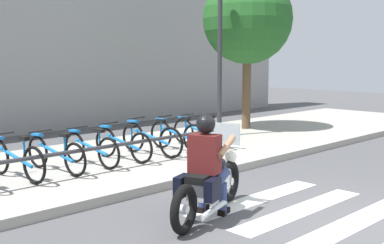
{
  "coord_description": "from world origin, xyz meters",
  "views": [
    {
      "loc": [
        -5.76,
        -2.99,
        2.18
      ],
      "look_at": [
        -0.17,
        2.71,
        1.13
      ],
      "focal_mm": 45.93,
      "sensor_mm": 36.0,
      "label": 1
    }
  ],
  "objects_px": {
    "bicycle_4": "(123,144)",
    "bicycle_7": "(201,132)",
    "motorcycle": "(210,184)",
    "bicycle_1": "(16,159)",
    "bicycle_6": "(177,135)",
    "rider": "(207,159)",
    "bike_rack": "(124,145)",
    "bicycle_2": "(56,154)",
    "tree_near_rack": "(248,20)",
    "street_lamp": "(220,43)",
    "bicycle_3": "(91,149)",
    "bicycle_5": "(151,139)"
  },
  "relations": [
    {
      "from": "bicycle_1",
      "to": "bicycle_5",
      "type": "relative_size",
      "value": 0.98
    },
    {
      "from": "bicycle_7",
      "to": "bicycle_5",
      "type": "bearing_deg",
      "value": -179.97
    },
    {
      "from": "bicycle_1",
      "to": "street_lamp",
      "type": "xyz_separation_m",
      "value": [
        5.85,
        0.74,
        2.07
      ]
    },
    {
      "from": "bicycle_1",
      "to": "bicycle_6",
      "type": "relative_size",
      "value": 1.06
    },
    {
      "from": "bicycle_4",
      "to": "tree_near_rack",
      "type": "bearing_deg",
      "value": 12.26
    },
    {
      "from": "bicycle_4",
      "to": "bicycle_6",
      "type": "relative_size",
      "value": 1.02
    },
    {
      "from": "motorcycle",
      "to": "bicycle_1",
      "type": "distance_m",
      "value": 3.51
    },
    {
      "from": "bicycle_4",
      "to": "bicycle_7",
      "type": "height_order",
      "value": "bicycle_4"
    },
    {
      "from": "street_lamp",
      "to": "tree_near_rack",
      "type": "xyz_separation_m",
      "value": [
        1.59,
        0.4,
        0.68
      ]
    },
    {
      "from": "rider",
      "to": "street_lamp",
      "type": "distance_m",
      "value": 6.4
    },
    {
      "from": "bicycle_1",
      "to": "street_lamp",
      "type": "bearing_deg",
      "value": 7.18
    },
    {
      "from": "motorcycle",
      "to": "bicycle_7",
      "type": "height_order",
      "value": "motorcycle"
    },
    {
      "from": "bicycle_1",
      "to": "motorcycle",
      "type": "bearing_deg",
      "value": -68.93
    },
    {
      "from": "street_lamp",
      "to": "bicycle_2",
      "type": "bearing_deg",
      "value": -171.81
    },
    {
      "from": "bicycle_4",
      "to": "bicycle_6",
      "type": "bearing_deg",
      "value": -0.02
    },
    {
      "from": "rider",
      "to": "tree_near_rack",
      "type": "height_order",
      "value": "tree_near_rack"
    },
    {
      "from": "rider",
      "to": "bicycle_2",
      "type": "relative_size",
      "value": 0.85
    },
    {
      "from": "bicycle_7",
      "to": "rider",
      "type": "bearing_deg",
      "value": -134.34
    },
    {
      "from": "motorcycle",
      "to": "bicycle_4",
      "type": "height_order",
      "value": "motorcycle"
    },
    {
      "from": "bicycle_4",
      "to": "bicycle_5",
      "type": "xyz_separation_m",
      "value": [
        0.73,
        -0.0,
        0.02
      ]
    },
    {
      "from": "rider",
      "to": "bicycle_7",
      "type": "bearing_deg",
      "value": 45.66
    },
    {
      "from": "bicycle_3",
      "to": "bicycle_4",
      "type": "relative_size",
      "value": 0.97
    },
    {
      "from": "bicycle_2",
      "to": "tree_near_rack",
      "type": "xyz_separation_m",
      "value": [
        6.7,
        1.14,
        2.76
      ]
    },
    {
      "from": "bicycle_2",
      "to": "bike_rack",
      "type": "distance_m",
      "value": 1.24
    },
    {
      "from": "bicycle_2",
      "to": "tree_near_rack",
      "type": "relative_size",
      "value": 0.37
    },
    {
      "from": "street_lamp",
      "to": "motorcycle",
      "type": "bearing_deg",
      "value": -138.84
    },
    {
      "from": "bike_rack",
      "to": "bicycle_2",
      "type": "bearing_deg",
      "value": 153.27
    },
    {
      "from": "bicycle_4",
      "to": "bike_rack",
      "type": "distance_m",
      "value": 0.67
    },
    {
      "from": "bicycle_4",
      "to": "bicycle_5",
      "type": "height_order",
      "value": "bicycle_5"
    },
    {
      "from": "bicycle_4",
      "to": "bicycle_6",
      "type": "distance_m",
      "value": 1.47
    },
    {
      "from": "bicycle_2",
      "to": "bicycle_1",
      "type": "bearing_deg",
      "value": -179.94
    },
    {
      "from": "bicycle_1",
      "to": "bicycle_7",
      "type": "distance_m",
      "value": 4.41
    },
    {
      "from": "bicycle_2",
      "to": "tree_near_rack",
      "type": "bearing_deg",
      "value": 9.63
    },
    {
      "from": "bicycle_5",
      "to": "bicycle_2",
      "type": "bearing_deg",
      "value": 179.97
    },
    {
      "from": "bicycle_3",
      "to": "bicycle_7",
      "type": "height_order",
      "value": "bicycle_7"
    },
    {
      "from": "bike_rack",
      "to": "tree_near_rack",
      "type": "height_order",
      "value": "tree_near_rack"
    },
    {
      "from": "bicycle_4",
      "to": "bicycle_6",
      "type": "height_order",
      "value": "bicycle_6"
    },
    {
      "from": "bike_rack",
      "to": "tree_near_rack",
      "type": "xyz_separation_m",
      "value": [
        5.6,
        1.69,
        2.67
      ]
    },
    {
      "from": "bicycle_6",
      "to": "bicycle_7",
      "type": "height_order",
      "value": "bicycle_6"
    },
    {
      "from": "bicycle_4",
      "to": "bike_rack",
      "type": "xyz_separation_m",
      "value": [
        -0.37,
        -0.55,
        0.09
      ]
    },
    {
      "from": "motorcycle",
      "to": "street_lamp",
      "type": "bearing_deg",
      "value": 41.16
    },
    {
      "from": "bicycle_2",
      "to": "bicycle_3",
      "type": "distance_m",
      "value": 0.73
    },
    {
      "from": "street_lamp",
      "to": "bicycle_6",
      "type": "bearing_deg",
      "value": -161.27
    },
    {
      "from": "bicycle_7",
      "to": "street_lamp",
      "type": "distance_m",
      "value": 2.63
    },
    {
      "from": "bicycle_3",
      "to": "bicycle_5",
      "type": "height_order",
      "value": "bicycle_5"
    },
    {
      "from": "bicycle_6",
      "to": "bicycle_1",
      "type": "bearing_deg",
      "value": 179.99
    },
    {
      "from": "bicycle_3",
      "to": "tree_near_rack",
      "type": "height_order",
      "value": "tree_near_rack"
    },
    {
      "from": "bicycle_4",
      "to": "bicycle_7",
      "type": "xyz_separation_m",
      "value": [
        2.2,
        0.0,
        -0.0
      ]
    },
    {
      "from": "bicycle_4",
      "to": "bike_rack",
      "type": "bearing_deg",
      "value": -123.48
    },
    {
      "from": "rider",
      "to": "bike_rack",
      "type": "bearing_deg",
      "value": 76.65
    }
  ]
}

